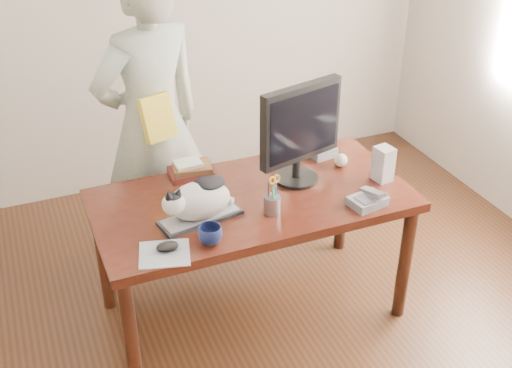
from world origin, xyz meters
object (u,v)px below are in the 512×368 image
object	(u,v)px
desk	(247,213)
keyboard	(200,217)
baseball	(341,160)
book_stack	(191,169)
monitor	(300,129)
calculator	(319,149)
cat	(197,200)
phone	(368,200)
person	(152,126)
mouse	(167,246)
pen_cup	(272,202)
speaker	(383,164)
coffee_mug	(210,235)

from	to	relation	value
desk	keyboard	distance (m)	0.39
baseball	book_stack	bearing A→B (deg)	164.90
desk	monitor	world-z (taller)	monitor
desk	calculator	size ratio (longest dim) A/B	7.66
book_stack	keyboard	bearing A→B (deg)	-96.32
baseball	desk	bearing A→B (deg)	-176.99
cat	phone	size ratio (longest dim) A/B	1.97
keyboard	person	distance (m)	0.75
mouse	keyboard	bearing A→B (deg)	55.01
monitor	mouse	distance (m)	0.91
baseball	monitor	bearing A→B (deg)	-168.36
calculator	person	distance (m)	0.95
calculator	mouse	bearing A→B (deg)	-159.59
pen_cup	baseball	bearing A→B (deg)	27.84
keyboard	pen_cup	size ratio (longest dim) A/B	2.06
speaker	baseball	distance (m)	0.26
cat	calculator	distance (m)	0.93
cat	person	xyz separation A→B (m)	(-0.03, 0.73, 0.06)
cat	person	distance (m)	0.74
phone	calculator	distance (m)	0.58
coffee_mug	calculator	bearing A→B (deg)	34.65
keyboard	person	size ratio (longest dim) A/B	0.23
desk	person	bearing A→B (deg)	122.04
keyboard	pen_cup	xyz separation A→B (m)	(0.34, -0.07, 0.04)
monitor	person	bearing A→B (deg)	122.61
desk	phone	size ratio (longest dim) A/B	8.12
baseball	book_stack	size ratio (longest dim) A/B	0.31
mouse	calculator	distance (m)	1.19
baseball	person	bearing A→B (deg)	150.23
phone	person	world-z (taller)	person
mouse	baseball	world-z (taller)	baseball
speaker	calculator	distance (m)	0.43
pen_cup	calculator	xyz separation A→B (m)	(0.49, 0.46, -0.03)
cat	phone	world-z (taller)	cat
phone	person	xyz separation A→B (m)	(-0.84, 0.92, 0.15)
cat	coffee_mug	bearing A→B (deg)	-102.42
monitor	speaker	size ratio (longest dim) A/B	2.85
speaker	desk	bearing A→B (deg)	155.74
phone	pen_cup	bearing A→B (deg)	155.60
monitor	book_stack	xyz separation A→B (m)	(-0.51, 0.27, -0.27)
coffee_mug	keyboard	bearing A→B (deg)	85.01
speaker	monitor	bearing A→B (deg)	149.98
person	pen_cup	bearing A→B (deg)	96.56
speaker	book_stack	xyz separation A→B (m)	(-0.92, 0.43, -0.06)
phone	calculator	size ratio (longest dim) A/B	0.94
mouse	calculator	size ratio (longest dim) A/B	0.55
monitor	baseball	xyz separation A→B (m)	(0.28, 0.06, -0.27)
person	mouse	bearing A→B (deg)	60.39
pen_cup	book_stack	size ratio (longest dim) A/B	0.87
phone	coffee_mug	bearing A→B (deg)	170.22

